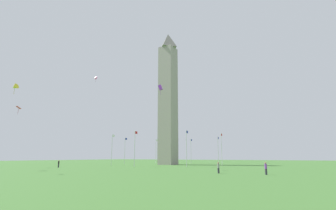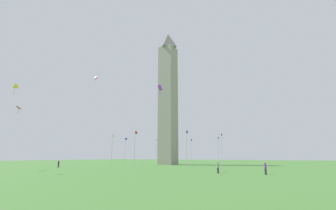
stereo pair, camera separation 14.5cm
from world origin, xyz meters
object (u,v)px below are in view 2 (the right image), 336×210
Objects in this scene: flagpole_w at (221,148)px; flagpole_nw at (218,149)px; flagpole_s at (135,147)px; kite_purple_box at (160,88)px; person_purple_shirt at (265,168)px; kite_pink_box at (96,78)px; person_gray_shirt at (218,168)px; flagpole_n at (191,150)px; flagpole_se at (112,148)px; flagpole_ne at (156,150)px; obelisk_monument at (168,96)px; person_black_shirt at (59,164)px; kite_red_diamond at (19,108)px; kite_yellow_delta at (14,87)px; flagpole_sw at (186,147)px; flagpole_e at (125,149)px.

flagpole_nw is at bearing 22.50° from flagpole_w.
flagpole_s is 4.11× the size of kite_purple_box.
person_purple_shirt is 52.32m from kite_pink_box.
flagpole_s is 32.09m from person_gray_shirt.
flagpole_n and flagpole_se have the same top height.
flagpole_ne is 1.00× the size of flagpole_s.
flagpole_ne is (-5.16, 12.46, 0.00)m from flagpole_n.
obelisk_monument reaches higher than kite_pink_box.
person_black_shirt is at bearing 137.55° from flagpole_w.
flagpole_w is at bearing -89.83° from obelisk_monument.
flagpole_ne is at bearing 90.00° from flagpole_nw.
flagpole_ne is 50.74m from kite_red_diamond.
kite_purple_box is 1.15× the size of kite_red_diamond.
kite_pink_box reaches higher than kite_yellow_delta.
kite_red_diamond is at bearing 58.59° from kite_yellow_delta.
person_gray_shirt is at bearing -161.59° from flagpole_nw.
person_gray_shirt is (-20.84, -15.23, -4.17)m from flagpole_sw.
flagpole_e reaches higher than person_gray_shirt.
kite_pink_box is (11.28, 38.67, 23.47)m from person_gray_shirt.
flagpole_ne is 50.16m from kite_purple_box.
flagpole_n is 35.24m from flagpole_s.
flagpole_s and flagpole_nw have the same top height.
kite_pink_box is at bearing 112.17° from flagpole_sw.
obelisk_monument is at bearing 135.12° from flagpole_nw.
person_gray_shirt is (-20.84, -40.14, -4.17)m from flagpole_se.
obelisk_monument is 20.01× the size of kite_purple_box.
kite_red_diamond reaches higher than flagpole_ne.
kite_purple_box reaches higher than flagpole_n.
kite_pink_box reaches higher than person_purple_shirt.
kite_pink_box is (-4.39, 10.99, 19.30)m from flagpole_s.
flagpole_se is 4.11× the size of kite_purple_box.
flagpole_s reaches higher than person_purple_shirt.
flagpole_ne and flagpole_e have the same top height.
person_purple_shirt is 41.06m from kite_yellow_delta.
kite_pink_box reaches higher than flagpole_n.
flagpole_n is 1.00× the size of flagpole_ne.
flagpole_nw is (-0.00, -24.92, 0.00)m from flagpole_ne.
obelisk_monument is at bearing -1.35° from kite_yellow_delta.
kite_purple_box reaches higher than person_gray_shirt.
kite_pink_box is 20.58m from kite_red_diamond.
flagpole_se is 5.54× the size of person_gray_shirt.
flagpole_sw is at bearing 6.57° from kite_purple_box.
flagpole_s is at bearing 180.00° from flagpole_n.
kite_yellow_delta is 23.69m from kite_red_diamond.
flagpole_w is 40.93m from kite_pink_box.
flagpole_e is 5.12× the size of kite_yellow_delta.
kite_pink_box is (-34.47, -1.47, 19.30)m from flagpole_ne.
flagpole_sw is at bearing -54.44° from kite_red_diamond.
obelisk_monument is 24.77m from flagpole_ne.
flagpole_e is at bearing -5.84° from kite_red_diamond.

